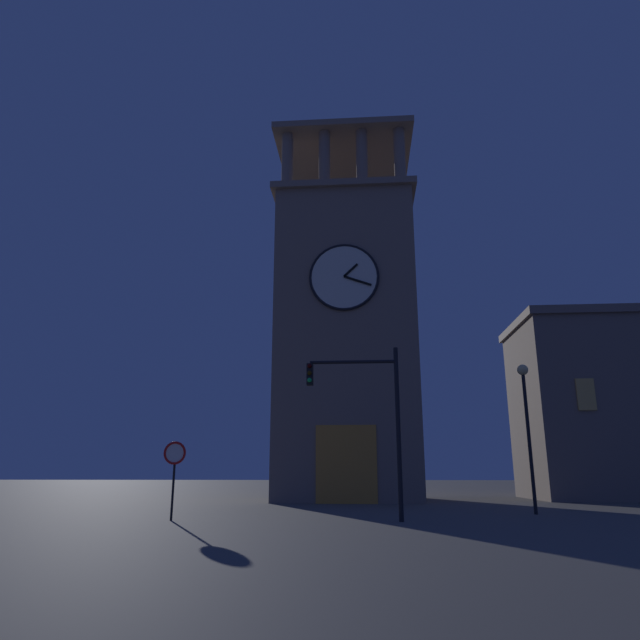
% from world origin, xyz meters
% --- Properties ---
extents(ground_plane, '(200.00, 200.00, 0.00)m').
position_xyz_m(ground_plane, '(0.00, 0.00, 0.00)').
color(ground_plane, '#56544F').
extents(clocktower, '(8.72, 9.35, 25.27)m').
position_xyz_m(clocktower, '(-0.59, -2.36, 9.65)').
color(clocktower, gray).
rests_on(clocktower, ground_plane).
extents(traffic_signal_near, '(3.20, 0.41, 5.78)m').
position_xyz_m(traffic_signal_near, '(-1.72, 12.96, 3.79)').
color(traffic_signal_near, black).
rests_on(traffic_signal_near, ground_plane).
extents(street_lamp, '(0.44, 0.44, 5.82)m').
position_xyz_m(street_lamp, '(-8.06, 9.12, 3.99)').
color(street_lamp, black).
rests_on(street_lamp, ground_plane).
extents(no_horn_sign, '(0.78, 0.14, 2.59)m').
position_xyz_m(no_horn_sign, '(4.92, 13.10, 2.01)').
color(no_horn_sign, black).
rests_on(no_horn_sign, ground_plane).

